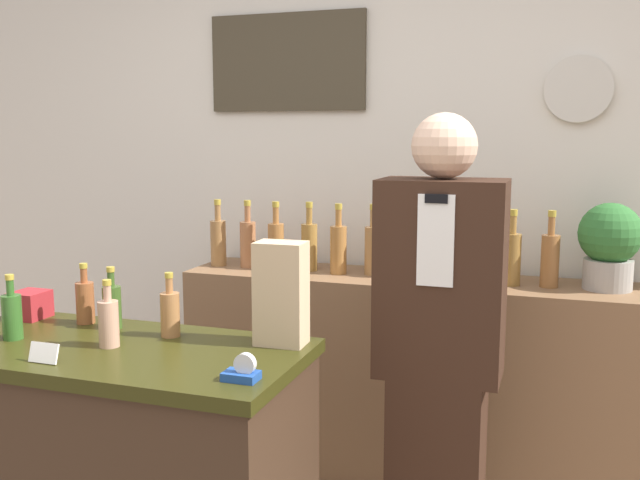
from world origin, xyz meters
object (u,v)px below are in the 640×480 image
shopkeeper (439,358)px  tape_dispenser (242,372)px  potted_plant (610,243)px  paper_bag (281,293)px

shopkeeper → tape_dispenser: shopkeeper is taller
potted_plant → shopkeeper: bearing=-128.0°
paper_bag → tape_dispenser: 0.35m
paper_bag → tape_dispenser: paper_bag is taller
tape_dispenser → shopkeeper: bearing=61.4°
shopkeeper → potted_plant: bearing=52.0°
shopkeeper → tape_dispenser: bearing=-118.6°
potted_plant → paper_bag: (-0.96, -1.08, -0.04)m
shopkeeper → potted_plant: 0.94m
shopkeeper → paper_bag: (-0.41, -0.38, 0.27)m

